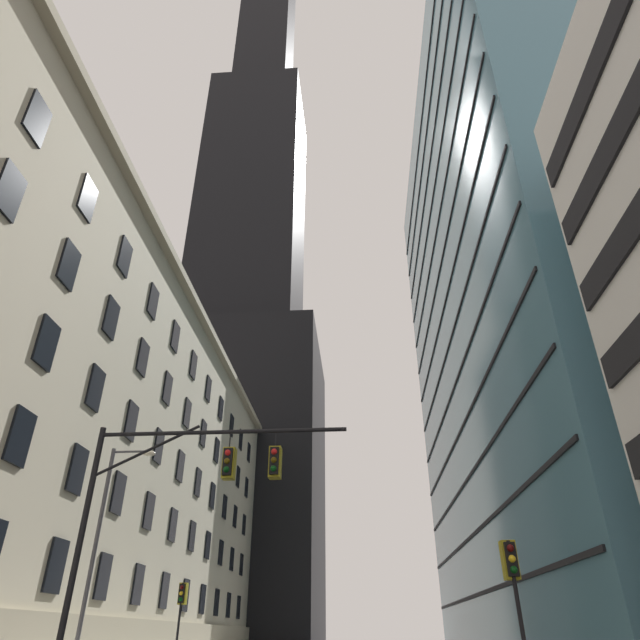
% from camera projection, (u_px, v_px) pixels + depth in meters
% --- Properties ---
extents(station_building, '(15.82, 72.32, 26.21)m').
position_uv_depth(station_building, '(96.00, 467.00, 43.76)').
color(station_building, '#B2A88E').
rests_on(station_building, ground).
extents(dark_skyscraper, '(27.25, 27.25, 213.78)m').
position_uv_depth(dark_skyscraper, '(249.00, 264.00, 104.68)').
color(dark_skyscraper, black).
rests_on(dark_skyscraper, ground).
extents(glass_office_midrise, '(14.25, 47.86, 57.73)m').
position_uv_depth(glass_office_midrise, '(519.00, 298.00, 51.37)').
color(glass_office_midrise, teal).
rests_on(glass_office_midrise, ground).
extents(traffic_signal_mast, '(8.71, 0.63, 7.53)m').
position_uv_depth(traffic_signal_mast, '(189.00, 489.00, 17.93)').
color(traffic_signal_mast, black).
rests_on(traffic_signal_mast, sidewalk_left).
extents(traffic_light_near_right, '(0.40, 0.63, 3.58)m').
position_uv_depth(traffic_light_near_right, '(511.00, 568.00, 15.48)').
color(traffic_light_near_right, black).
rests_on(traffic_light_near_right, sidewalk_right).
extents(traffic_light_far_left, '(0.40, 0.63, 3.65)m').
position_uv_depth(traffic_light_far_left, '(182.00, 598.00, 28.80)').
color(traffic_light_far_left, black).
rests_on(traffic_light_far_left, sidewalk_left).
extents(street_lamppost, '(2.07, 0.32, 8.64)m').
position_uv_depth(street_lamppost, '(104.00, 531.00, 23.31)').
color(street_lamppost, '#47474C').
rests_on(street_lamppost, sidewalk_left).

